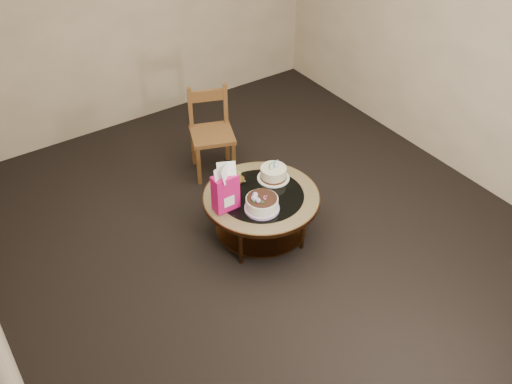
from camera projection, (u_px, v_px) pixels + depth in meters
ground at (261, 234)px, 5.20m from camera, size 5.00×5.00×0.00m
room_walls at (262, 82)px, 4.24m from camera, size 4.52×5.02×2.61m
coffee_table at (261, 202)px, 4.96m from camera, size 1.02×1.02×0.46m
decorated_cake at (262, 204)px, 4.73m from camera, size 0.29×0.29×0.17m
cream_cake at (273, 173)px, 5.06m from camera, size 0.29×0.29×0.18m
gift_bag at (225, 188)px, 4.65m from camera, size 0.21×0.16×0.43m
pillar_candle at (238, 178)px, 5.05m from camera, size 0.12×0.12×0.09m
dining_chair at (211, 132)px, 5.71m from camera, size 0.53×0.53×0.90m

